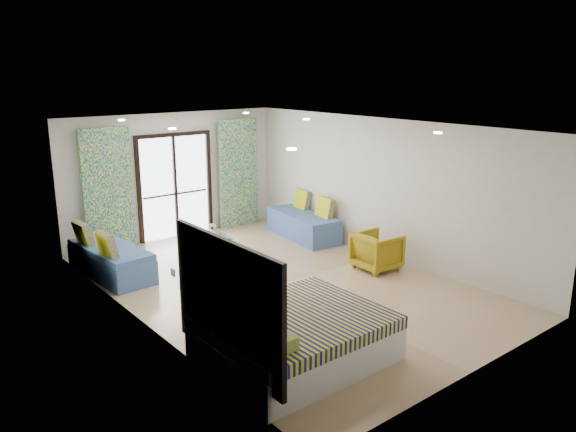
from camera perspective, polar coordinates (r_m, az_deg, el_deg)
floor at (r=9.73m, az=-0.71°, el=-6.92°), size 5.00×7.50×0.01m
ceiling at (r=9.09m, az=-0.77°, el=9.11°), size 5.00×7.50×0.01m
wall_back at (r=12.42m, az=-11.50°, el=4.04°), size 5.00×0.01×2.70m
wall_front at (r=6.89m, az=18.97°, el=-5.06°), size 5.00×0.01×2.70m
wall_left at (r=8.07m, az=-14.85°, el=-1.87°), size 0.01×7.50×2.70m
wall_right at (r=10.99m, az=9.58°, el=2.76°), size 0.01×7.50×2.70m
balcony_door at (r=12.41m, az=-11.41°, el=3.60°), size 1.76×0.08×2.28m
balcony_rail at (r=12.48m, az=-11.36°, el=2.22°), size 1.52×0.03×0.04m
curtain_left at (r=11.66m, az=-17.82°, el=2.44°), size 1.00×0.10×2.50m
curtain_right at (r=13.06m, az=-5.06°, el=4.34°), size 1.00×0.10×2.50m
downlight_a at (r=6.67m, az=0.37°, el=6.82°), size 0.12×0.12×0.02m
downlight_b at (r=8.70m, az=14.97°, el=8.18°), size 0.12×0.12×0.02m
downlight_c at (r=9.18m, az=-11.69°, el=8.68°), size 0.12×0.12×0.02m
downlight_d at (r=10.74m, az=1.87°, el=9.81°), size 0.12×0.12×0.02m
downlight_e at (r=10.99m, az=-16.56°, el=9.33°), size 0.12×0.12×0.02m
downlight_f at (r=12.33m, az=-4.30°, el=10.40°), size 0.12×0.12×0.02m
headboard at (r=6.39m, az=-6.27°, el=-8.75°), size 0.06×2.10×1.50m
switch_plate at (r=7.40m, az=-11.60°, el=-5.64°), size 0.02×0.10×0.10m
bed at (r=7.22m, az=0.60°, el=-12.21°), size 2.19×1.78×0.75m
daybed_left at (r=10.50m, az=-17.62°, el=-4.25°), size 0.91×2.00×0.96m
daybed_right at (r=12.30m, az=1.59°, el=-0.82°), size 1.01×2.01×0.95m
coffee_table at (r=11.14m, az=-7.64°, el=-2.32°), size 0.67×0.67×0.68m
vase at (r=11.08m, az=-7.89°, el=-1.67°), size 0.25×0.26×0.20m
armchair at (r=10.45m, az=9.04°, el=-3.36°), size 0.73×0.77×0.76m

